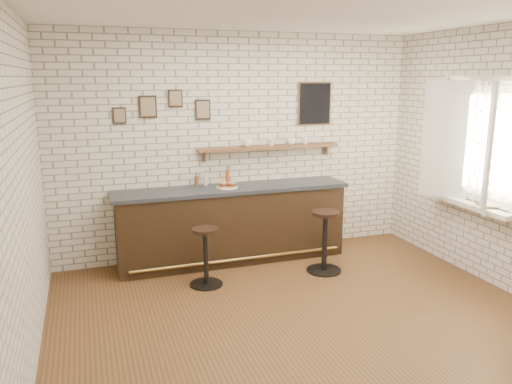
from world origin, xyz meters
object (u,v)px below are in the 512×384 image
Objects in this scene: shelf_cup_a at (247,143)px; condiment_bottle_yellow at (228,179)px; bar_stool_right at (325,239)px; book_upper at (483,204)px; bar_stool_left at (206,255)px; bitters_bottle_white at (205,180)px; ciabatta_sandwich at (228,184)px; shelf_cup_c at (291,141)px; shelf_cup_b at (271,142)px; bar_counter at (232,224)px; shelf_cup_d at (305,141)px; book_lower at (484,206)px; sandwich_plate at (227,187)px; bitters_bottle_brown at (197,181)px; bitters_bottle_amber at (228,177)px.

condiment_bottle_yellow is at bearing 155.83° from shelf_cup_a.
bar_stool_right is 3.95× the size of book_upper.
book_upper is at bearing -35.65° from condiment_bottle_yellow.
bitters_bottle_white is at bearing 75.97° from bar_stool_left.
bar_stool_right is (1.29, -0.96, -0.67)m from bitters_bottle_white.
ciabatta_sandwich is at bearing -44.11° from bitters_bottle_white.
shelf_cup_c is (0.91, 0.00, 0.47)m from condiment_bottle_yellow.
shelf_cup_a reaches higher than shelf_cup_b.
shelf_cup_c is at bearing 12.39° from bar_counter.
bitters_bottle_white is at bearing 143.27° from bar_stool_right.
shelf_cup_a is (0.28, 0.20, 1.05)m from bar_counter.
shelf_cup_b is (0.62, 0.00, 0.47)m from condiment_bottle_yellow.
shelf_cup_d is (0.51, 0.00, -0.00)m from shelf_cup_b.
bar_stool_left is 3.30m from book_lower.
sandwich_plate reaches higher than bar_stool_left.
ciabatta_sandwich is 1.50× the size of condiment_bottle_yellow.
book_upper is at bearing -129.32° from shelf_cup_c.
bitters_bottle_brown reaches higher than ciabatta_sandwich.
bitters_bottle_amber is (-0.00, 0.20, 0.60)m from bar_counter.
book_lower is at bearing -35.83° from bitters_bottle_amber.
shelf_cup_c reaches higher than book_lower.
shelf_cup_c is at bearing 164.24° from book_upper.
shelf_cup_c reaches higher than bar_stool_left.
bitters_bottle_white is 1.51× the size of shelf_cup_a.
book_upper reaches higher than bar_stool_right.
book_upper is (2.58, -1.85, -0.15)m from bitters_bottle_amber.
bitters_bottle_amber is 2.37× the size of shelf_cup_d.
bar_stool_left is at bearing -127.20° from bar_counter.
book_lower is (3.11, -0.96, 0.56)m from bar_stool_left.
bitters_bottle_white is 0.25× the size of bar_stool_right.
bitters_bottle_white is at bearing 98.78° from shelf_cup_c.
shelf_cup_c reaches higher than bitters_bottle_amber.
bar_counter is 18.76× the size of condiment_bottle_yellow.
bar_stool_left is 0.89× the size of bar_stool_right.
bar_stool_right is (0.98, -0.77, -0.08)m from bar_counter.
bitters_bottle_amber is 1.21m from shelf_cup_d.
bitters_bottle_brown is at bearing 145.63° from bar_stool_right.
book_upper is at bearing -32.63° from bitters_bottle_white.
bitters_bottle_brown is 0.85m from shelf_cup_a.
shelf_cup_d is (1.55, 0.00, 0.47)m from bitters_bottle_brown.
shelf_cup_d is at bearing -24.52° from shelf_cup_a.
bar_stool_left is 6.89× the size of shelf_cup_d.
shelf_cup_d is (1.13, 0.00, 0.47)m from condiment_bottle_yellow.
sandwich_plate is (-0.08, -0.03, 0.51)m from bar_counter.
condiment_bottle_yellow is 0.78m from shelf_cup_b.
shelf_cup_d is 2.44m from book_lower.
shelf_cup_c reaches higher than condiment_bottle_yellow.
bitters_bottle_brown is 3.54m from book_lower.
bar_stool_right is 1.65m from shelf_cup_a.
condiment_bottle_yellow is (0.00, 0.00, -0.03)m from bitters_bottle_amber.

